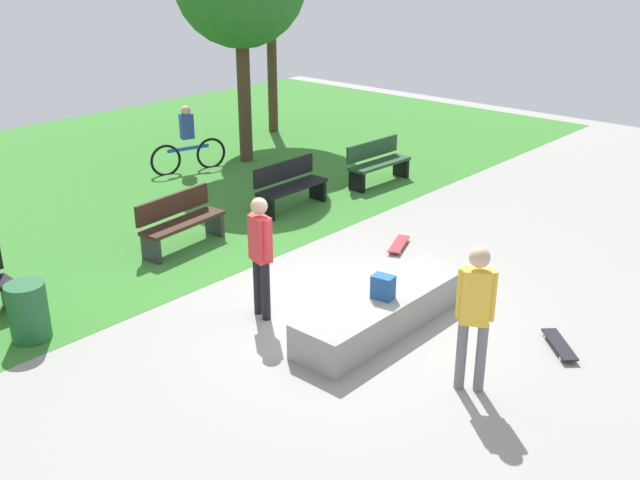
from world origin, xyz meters
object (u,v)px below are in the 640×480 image
park_bench_near_lamppost (377,161)px  park_bench_center_lawn (290,185)px  park_bench_far_right (180,220)px  skater_performing_trick (475,308)px  backpack_on_ledge (383,287)px  skater_watching (260,248)px  trash_bin (28,312)px  concrete_ledge (385,310)px  skateboard_by_ledge (559,344)px  skateboard_spare (399,244)px  cyclist_on_bicycle (188,144)px

park_bench_near_lamppost → park_bench_center_lawn: bearing=173.6°
park_bench_near_lamppost → park_bench_far_right: size_ratio=0.99×
skater_performing_trick → backpack_on_ledge: bearing=74.5°
skater_watching → trash_bin: (-2.44, 1.80, -0.62)m
park_bench_far_right → park_bench_center_lawn: (2.64, -0.02, 0.00)m
concrete_ledge → skater_watching: skater_watching is taller
concrete_ledge → skateboard_by_ledge: concrete_ledge is taller
skater_watching → skateboard_spare: (3.26, 0.04, -0.95)m
concrete_ledge → park_bench_center_lawn: bearing=58.6°
trash_bin → park_bench_center_lawn: bearing=9.7°
skateboard_by_ledge → skateboard_spare: 3.77m
backpack_on_ledge → trash_bin: backpack_on_ledge is taller
skater_performing_trick → cyclist_on_bicycle: 9.98m
backpack_on_ledge → cyclist_on_bicycle: size_ratio=0.18×
skateboard_by_ledge → skateboard_spare: (1.38, 3.51, 0.00)m
skateboard_by_ledge → park_bench_far_right: 6.40m
skater_watching → cyclist_on_bicycle: (3.80, 6.27, -0.38)m
skateboard_spare → park_bench_center_lawn: size_ratio=0.51×
backpack_on_ledge → park_bench_near_lamppost: (5.14, 4.02, -0.16)m
skater_performing_trick → park_bench_center_lawn: 6.70m
skater_performing_trick → park_bench_far_right: size_ratio=1.08×
skater_performing_trick → skateboard_spare: skater_performing_trick is taller
concrete_ledge → park_bench_near_lamppost: park_bench_near_lamppost is taller
backpack_on_ledge → park_bench_far_right: (0.08, 4.31, -0.16)m
skateboard_spare → cyclist_on_bicycle: 6.28m
skater_watching → skateboard_spare: skater_watching is taller
skateboard_spare → cyclist_on_bicycle: cyclist_on_bicycle is taller
concrete_ledge → skater_performing_trick: (-0.56, -1.64, 0.81)m
concrete_ledge → skater_performing_trick: bearing=-109.0°
concrete_ledge → park_bench_far_right: bearing=90.6°
cyclist_on_bicycle → skater_performing_trick: bearing=-110.4°
park_bench_center_lawn → park_bench_near_lamppost: bearing=-6.4°
skater_performing_trick → concrete_ledge: bearing=71.0°
skater_watching → park_bench_center_lawn: (3.48, 2.81, -0.53)m
skater_watching → skateboard_spare: bearing=0.8°
backpack_on_ledge → skateboard_by_ledge: backpack_on_ledge is taller
skater_performing_trick → skater_watching: 3.09m
concrete_ledge → skateboard_spare: size_ratio=3.65×
trash_bin → skater_watching: bearing=-36.5°
park_bench_center_lawn → cyclist_on_bicycle: bearing=84.8°
skater_performing_trick → skater_watching: size_ratio=1.03×
skateboard_spare → trash_bin: (-5.70, 1.76, 0.32)m
skater_watching → park_bench_far_right: skater_watching is taller
concrete_ledge → park_bench_far_right: (-0.04, 4.27, 0.24)m
park_bench_far_right → park_bench_center_lawn: 2.64m
trash_bin → cyclist_on_bicycle: bearing=35.6°
skateboard_by_ledge → trash_bin: size_ratio=0.91×
park_bench_center_lawn → cyclist_on_bicycle: (0.32, 3.46, 0.15)m
concrete_ledge → park_bench_far_right: park_bench_far_right is taller
skater_performing_trick → park_bench_far_right: skater_performing_trick is taller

